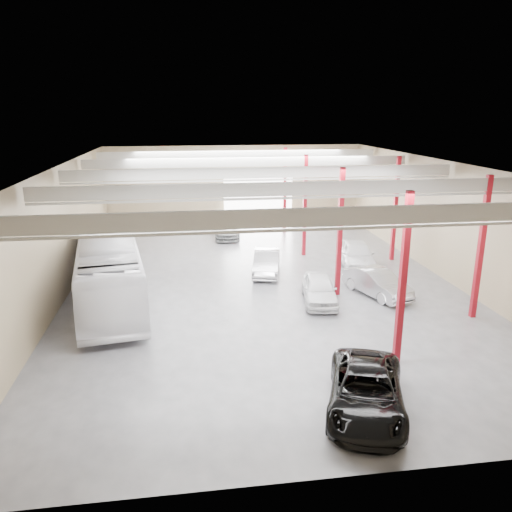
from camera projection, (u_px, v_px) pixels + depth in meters
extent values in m
cube|color=#4B4B50|center=(264.00, 285.00, 29.12)|extent=(22.00, 32.00, 0.01)
cube|color=#A0A09C|center=(264.00, 164.00, 27.17)|extent=(22.00, 32.00, 0.12)
cube|color=#76644A|center=(235.00, 186.00, 43.35)|extent=(22.00, 0.12, 7.00)
cube|color=#76644A|center=(361.00, 363.00, 12.93)|extent=(22.00, 0.12, 7.00)
cube|color=#76644A|center=(61.00, 234.00, 26.64)|extent=(0.12, 32.00, 7.00)
cube|color=#76644A|center=(447.00, 221.00, 29.64)|extent=(0.12, 32.00, 7.00)
cube|color=white|center=(258.00, 198.00, 43.76)|extent=(6.00, 0.20, 5.00)
cube|color=maroon|center=(403.00, 281.00, 19.16)|extent=(0.25, 0.25, 7.00)
cube|color=maroon|center=(340.00, 233.00, 26.76)|extent=(0.25, 0.25, 7.00)
cube|color=maroon|center=(305.00, 206.00, 34.36)|extent=(0.25, 0.25, 7.00)
cube|color=maroon|center=(285.00, 191.00, 41.02)|extent=(0.25, 0.25, 7.00)
cube|color=maroon|center=(481.00, 248.00, 23.74)|extent=(0.25, 0.25, 7.00)
cube|color=maroon|center=(395.00, 209.00, 33.24)|extent=(0.25, 0.25, 7.00)
cube|color=#B4B4AF|center=(324.00, 217.00, 15.89)|extent=(21.60, 0.15, 0.60)
cube|color=#B4B4AF|center=(323.00, 229.00, 16.00)|extent=(21.60, 0.10, 0.10)
cube|color=#B4B4AF|center=(286.00, 189.00, 21.59)|extent=(21.60, 0.15, 0.60)
cube|color=#B4B4AF|center=(286.00, 198.00, 21.70)|extent=(21.60, 0.10, 0.10)
cube|color=#B4B4AF|center=(264.00, 173.00, 27.29)|extent=(21.60, 0.15, 0.60)
cube|color=#B4B4AF|center=(264.00, 180.00, 27.40)|extent=(21.60, 0.10, 0.10)
cube|color=#B4B4AF|center=(250.00, 162.00, 32.99)|extent=(21.60, 0.15, 0.60)
cube|color=#B4B4AF|center=(250.00, 168.00, 33.11)|extent=(21.60, 0.10, 0.10)
cube|color=#B4B4AF|center=(240.00, 155.00, 38.70)|extent=(21.60, 0.15, 0.60)
cube|color=#B4B4AF|center=(240.00, 160.00, 38.81)|extent=(21.60, 0.10, 0.10)
imported|color=white|center=(109.00, 268.00, 26.45)|extent=(4.91, 13.11, 3.57)
imported|color=black|center=(366.00, 391.00, 16.75)|extent=(4.11, 5.89, 1.49)
imported|color=white|center=(319.00, 289.00, 26.41)|extent=(2.35, 4.46, 1.45)
imported|color=silver|center=(267.00, 262.00, 31.08)|extent=(2.43, 4.60, 1.44)
imported|color=gray|center=(227.00, 229.00, 40.18)|extent=(2.22, 4.89, 1.39)
imported|color=#ABACB0|center=(377.00, 283.00, 27.38)|extent=(2.88, 4.67, 1.45)
imported|color=white|center=(357.00, 254.00, 32.37)|extent=(2.78, 5.23, 1.70)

